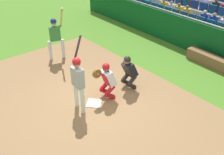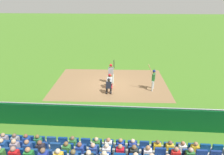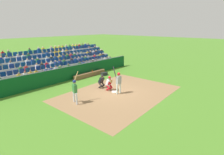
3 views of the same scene
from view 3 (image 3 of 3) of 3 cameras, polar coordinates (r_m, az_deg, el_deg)
name	(u,v)px [view 3 (image 3 of 3)]	position (r m, az deg, el deg)	size (l,w,h in m)	color
ground_plane	(114,92)	(14.81, 0.77, -4.68)	(160.00, 160.00, 0.00)	#477B25
infield_dirt_patch	(119,93)	(14.51, 2.27, -5.13)	(9.79, 6.75, 0.01)	olive
home_plate_marker	(114,92)	(14.80, 0.77, -4.62)	(0.44, 0.44, 0.02)	white
batter_at_plate	(119,81)	(14.11, 2.14, -0.99)	(0.58, 0.52, 2.27)	silver
catcher_crouching	(109,82)	(14.89, -0.89, -1.61)	(0.49, 0.72, 1.30)	#B4131D
home_plate_umpire	(102,81)	(15.51, -3.39, -1.01)	(0.46, 0.48, 1.27)	black
dugout_wall	(73,72)	(18.65, -12.61, 1.61)	(16.98, 0.24, 1.46)	#09481D
dugout_bench	(90,74)	(19.47, -7.14, 1.03)	(4.25, 0.40, 0.44)	brown
water_bottle_on_bench	(92,71)	(19.49, -6.41, 2.08)	(0.07, 0.07, 0.22)	#D65122
equipment_duffel_bag	(104,74)	(19.68, -2.52, 1.16)	(0.72, 0.36, 0.34)	black
on_deck_batter	(75,89)	(12.59, -11.99, -3.62)	(0.70, 0.68, 2.25)	silver
bleacher_stand	(50,65)	(22.31, -19.44, 3.90)	(17.88, 4.30, 2.95)	#A3A499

